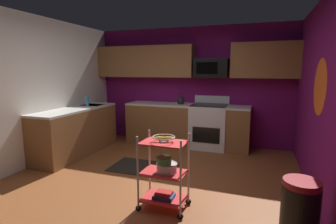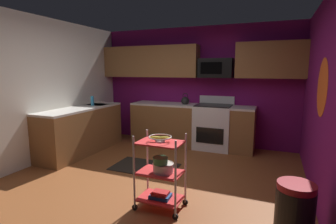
% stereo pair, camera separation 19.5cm
% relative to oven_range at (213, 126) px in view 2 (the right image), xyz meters
% --- Properties ---
extents(floor, '(4.40, 4.80, 0.04)m').
position_rel_oven_range_xyz_m(floor, '(-0.50, -2.10, -0.50)').
color(floor, brown).
rests_on(floor, ground).
extents(wall_back, '(4.52, 0.06, 2.60)m').
position_rel_oven_range_xyz_m(wall_back, '(-0.50, 0.33, 0.82)').
color(wall_back, '#6B1156').
rests_on(wall_back, ground).
extents(wall_left, '(0.06, 4.80, 2.60)m').
position_rel_oven_range_xyz_m(wall_left, '(-2.73, -2.10, 0.82)').
color(wall_left, silver).
rests_on(wall_left, ground).
extents(wall_right, '(0.06, 4.80, 2.60)m').
position_rel_oven_range_xyz_m(wall_right, '(1.73, -2.10, 0.82)').
color(wall_right, '#6B1156').
rests_on(wall_right, ground).
extents(wall_flower_decal, '(0.00, 0.72, 0.72)m').
position_rel_oven_range_xyz_m(wall_flower_decal, '(1.70, -1.71, 0.97)').
color(wall_flower_decal, '#E5591E').
extents(counter_run, '(3.55, 2.57, 0.92)m').
position_rel_oven_range_xyz_m(counter_run, '(-1.31, -0.55, -0.01)').
color(counter_run, brown).
rests_on(counter_run, ground).
extents(oven_range, '(0.76, 0.65, 1.10)m').
position_rel_oven_range_xyz_m(oven_range, '(0.00, 0.00, 0.00)').
color(oven_range, white).
rests_on(oven_range, ground).
extents(upper_cabinets, '(4.40, 0.33, 0.70)m').
position_rel_oven_range_xyz_m(upper_cabinets, '(-0.61, 0.13, 1.37)').
color(upper_cabinets, brown).
extents(microwave, '(0.70, 0.39, 0.40)m').
position_rel_oven_range_xyz_m(microwave, '(-0.00, 0.10, 1.22)').
color(microwave, black).
extents(rolling_cart, '(0.59, 0.37, 0.91)m').
position_rel_oven_range_xyz_m(rolling_cart, '(-0.04, -2.67, -0.03)').
color(rolling_cart, silver).
rests_on(rolling_cart, ground).
extents(fruit_bowl, '(0.27, 0.27, 0.07)m').
position_rel_oven_range_xyz_m(fruit_bowl, '(-0.04, -2.67, 0.40)').
color(fruit_bowl, silver).
rests_on(fruit_bowl, rolling_cart).
extents(mixing_bowl_large, '(0.25, 0.25, 0.11)m').
position_rel_oven_range_xyz_m(mixing_bowl_large, '(-0.00, -2.67, 0.04)').
color(mixing_bowl_large, silver).
rests_on(mixing_bowl_large, rolling_cart).
extents(mixing_bowl_small, '(0.18, 0.18, 0.08)m').
position_rel_oven_range_xyz_m(mixing_bowl_small, '(-0.02, -2.71, 0.14)').
color(mixing_bowl_small, '#387F4C').
rests_on(mixing_bowl_small, rolling_cart).
extents(book_stack, '(0.25, 0.20, 0.07)m').
position_rel_oven_range_xyz_m(book_stack, '(-0.04, -2.67, -0.32)').
color(book_stack, '#1E4C8C').
rests_on(book_stack, rolling_cart).
extents(kettle, '(0.21, 0.18, 0.26)m').
position_rel_oven_range_xyz_m(kettle, '(-0.63, -0.00, 0.52)').
color(kettle, black).
rests_on(kettle, counter_run).
extents(dish_soap_bottle, '(0.06, 0.06, 0.20)m').
position_rel_oven_range_xyz_m(dish_soap_bottle, '(-2.38, -0.95, 0.54)').
color(dish_soap_bottle, '#2D8CBF').
rests_on(dish_soap_bottle, counter_run).
extents(trash_can, '(0.34, 0.42, 0.66)m').
position_rel_oven_range_xyz_m(trash_can, '(1.40, -2.90, -0.15)').
color(trash_can, black).
rests_on(trash_can, ground).
extents(floor_rug, '(1.11, 0.72, 0.01)m').
position_rel_oven_range_xyz_m(floor_rug, '(-0.84, -1.56, -0.47)').
color(floor_rug, black).
rests_on(floor_rug, ground).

